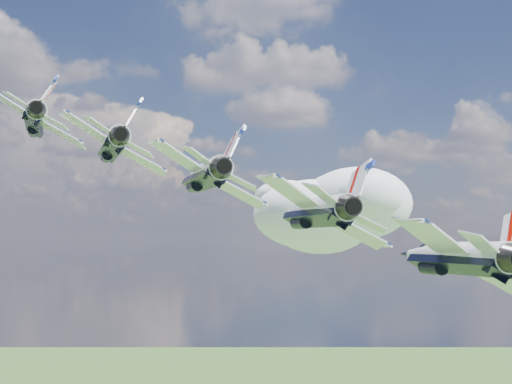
{
  "coord_description": "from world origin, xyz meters",
  "views": [
    {
      "loc": [
        -15.27,
        -56.43,
        149.83
      ],
      "look_at": [
        -6.67,
        7.52,
        154.22
      ],
      "focal_mm": 50.0,
      "sensor_mm": 36.0,
      "label": 1
    }
  ],
  "objects": [
    {
      "name": "cloud_far",
      "position": [
        49.47,
        197.15,
        161.14
      ],
      "size": [
        65.82,
        51.72,
        25.86
      ],
      "primitive_type": "ellipsoid",
      "color": "white"
    },
    {
      "name": "jet_0",
      "position": [
        -29.26,
        26.82,
        163.5
      ],
      "size": [
        15.03,
        18.88,
        10.2
      ],
      "primitive_type": null,
      "rotation": [
        0.0,
        0.51,
        0.15
      ],
      "color": "white"
    },
    {
      "name": "jet_1",
      "position": [
        -20.22,
        19.1,
        159.79
      ],
      "size": [
        15.03,
        18.88,
        10.2
      ],
      "primitive_type": null,
      "rotation": [
        0.0,
        0.51,
        0.15
      ],
      "color": "silver"
    },
    {
      "name": "jet_2",
      "position": [
        -11.18,
        11.38,
        156.08
      ],
      "size": [
        15.03,
        18.88,
        10.2
      ],
      "primitive_type": null,
      "rotation": [
        0.0,
        0.51,
        0.15
      ],
      "color": "white"
    },
    {
      "name": "jet_3",
      "position": [
        -2.15,
        3.66,
        152.37
      ],
      "size": [
        15.03,
        18.88,
        10.2
      ],
      "primitive_type": null,
      "rotation": [
        0.0,
        0.51,
        0.15
      ],
      "color": "white"
    },
    {
      "name": "jet_4",
      "position": [
        6.89,
        -4.05,
        148.66
      ],
      "size": [
        15.03,
        18.88,
        10.2
      ],
      "primitive_type": null,
      "rotation": [
        0.0,
        0.51,
        0.15
      ],
      "color": "white"
    }
  ]
}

